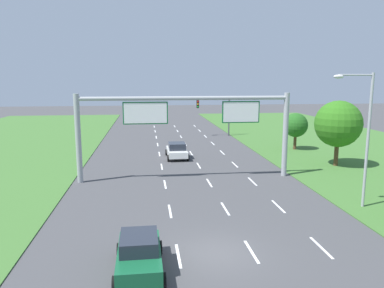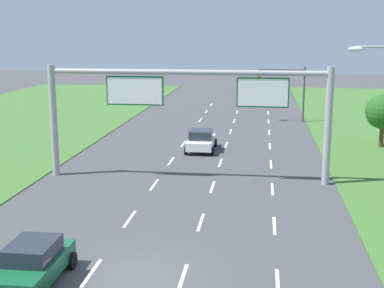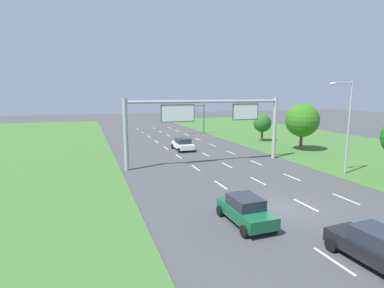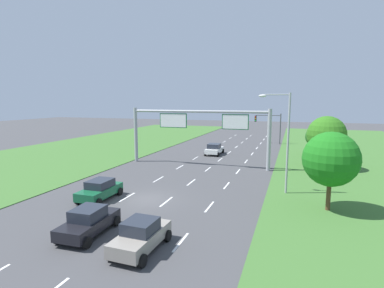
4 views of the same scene
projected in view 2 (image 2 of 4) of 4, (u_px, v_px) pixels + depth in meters
The scene contains 9 objects.
ground_plane at pixel (136, 275), 20.06m from camera, with size 200.00×200.00×0.00m, color #424244.
lane_dashes_inner_left at pixel (163, 172), 34.83m from camera, with size 0.14×68.40×0.01m.
lane_dashes_inner_right at pixel (217, 174), 34.38m from camera, with size 0.14×68.40×0.01m.
lane_dashes_slip at pixel (272, 176), 33.94m from camera, with size 0.14×68.40×0.01m.
car_near_red at pixel (201, 140), 40.94m from camera, with size 2.20×4.26×1.61m.
car_mid_lane at pixel (33, 263), 19.19m from camera, with size 2.11×4.07×1.59m.
sign_gantry at pixel (188, 101), 32.08m from camera, with size 17.24×0.44×7.00m.
traffic_light_mast at pixel (284, 84), 53.35m from camera, with size 4.76×0.49×5.60m.
roadside_tree_far at pixel (383, 112), 41.56m from camera, with size 2.75×2.75×4.25m.
Camera 2 is at (4.49, -18.17, 8.98)m, focal length 50.00 mm.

